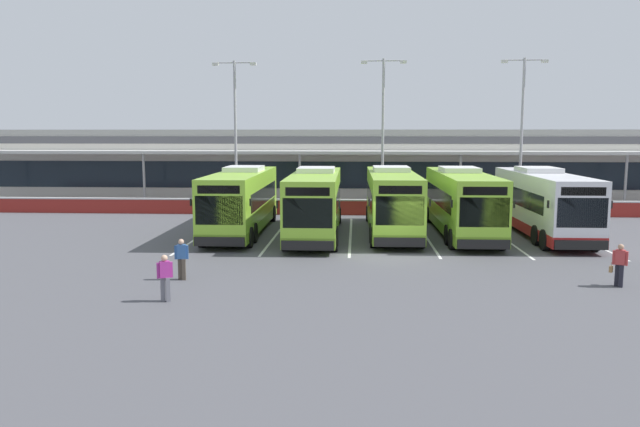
{
  "coord_description": "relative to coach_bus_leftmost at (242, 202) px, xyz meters",
  "views": [
    {
      "loc": [
        -1.82,
        -28.22,
        5.72
      ],
      "look_at": [
        -3.66,
        3.0,
        1.6
      ],
      "focal_mm": 34.36,
      "sensor_mm": 36.0,
      "label": 1
    }
  ],
  "objects": [
    {
      "name": "coach_bus_rightmost",
      "position": [
        17.02,
        0.11,
        0.0
      ],
      "size": [
        2.99,
        12.17,
        3.78
      ],
      "color": "silver",
      "rests_on": "ground"
    },
    {
      "name": "coach_bus_centre",
      "position": [
        8.63,
        0.35,
        0.0
      ],
      "size": [
        2.99,
        12.17,
        3.78
      ],
      "color": "#8CC633",
      "rests_on": "ground"
    },
    {
      "name": "bay_stripe_centre",
      "position": [
        10.48,
        -0.45,
        -1.78
      ],
      "size": [
        0.14,
        13.0,
        0.01
      ],
      "primitive_type": "cube",
      "color": "silver",
      "rests_on": "ground"
    },
    {
      "name": "lamp_post_west",
      "position": [
        -2.43,
        10.85,
        4.5
      ],
      "size": [
        3.24,
        0.28,
        11.0
      ],
      "color": "#9E9EA3",
      "rests_on": "ground"
    },
    {
      "name": "pedestrian_in_dark_coat",
      "position": [
        -0.23,
        -11.52,
        -0.91
      ],
      "size": [
        0.54,
        0.29,
        1.62
      ],
      "color": "#4C4238",
      "rests_on": "ground"
    },
    {
      "name": "pedestrian_child",
      "position": [
        0.09,
        -14.64,
        -0.91
      ],
      "size": [
        0.53,
        0.34,
        1.62
      ],
      "color": "slate",
      "rests_on": "ground"
    },
    {
      "name": "ground_plane",
      "position": [
        8.38,
        -6.45,
        -1.79
      ],
      "size": [
        200.0,
        200.0,
        0.0
      ],
      "primitive_type": "plane",
      "color": "#4C4C51"
    },
    {
      "name": "coach_bus_leftmost",
      "position": [
        0.0,
        0.0,
        0.0
      ],
      "size": [
        2.99,
        12.17,
        3.78
      ],
      "color": "#8CC633",
      "rests_on": "ground"
    },
    {
      "name": "bay_stripe_mid_east",
      "position": [
        14.68,
        -0.45,
        -1.78
      ],
      "size": [
        0.14,
        13.0,
        0.01
      ],
      "primitive_type": "cube",
      "color": "silver",
      "rests_on": "ground"
    },
    {
      "name": "bay_stripe_west",
      "position": [
        2.08,
        -0.45,
        -1.78
      ],
      "size": [
        0.14,
        13.0,
        0.01
      ],
      "primitive_type": "cube",
      "color": "silver",
      "rests_on": "ground"
    },
    {
      "name": "lamp_post_east",
      "position": [
        18.42,
        10.34,
        4.5
      ],
      "size": [
        3.24,
        0.28,
        11.0
      ],
      "color": "#9E9EA3",
      "rests_on": "ground"
    },
    {
      "name": "coach_bus_left_centre",
      "position": [
        4.31,
        -0.77,
        0.0
      ],
      "size": [
        2.99,
        12.17,
        3.78
      ],
      "color": "#8CC633",
      "rests_on": "ground"
    },
    {
      "name": "pedestrian_with_handbag",
      "position": [
        16.43,
        -11.63,
        -0.93
      ],
      "size": [
        0.62,
        0.51,
        1.62
      ],
      "color": "black",
      "rests_on": "ground"
    },
    {
      "name": "bay_stripe_mid_west",
      "position": [
        6.28,
        -0.45,
        -1.78
      ],
      "size": [
        0.14,
        13.0,
        0.01
      ],
      "primitive_type": "cube",
      "color": "silver",
      "rests_on": "ground"
    },
    {
      "name": "bay_stripe_east",
      "position": [
        18.88,
        -0.45,
        -1.78
      ],
      "size": [
        0.14,
        13.0,
        0.01
      ],
      "primitive_type": "cube",
      "color": "silver",
      "rests_on": "ground"
    },
    {
      "name": "terminal_building",
      "position": [
        8.38,
        20.46,
        1.23
      ],
      "size": [
        70.0,
        13.0,
        6.0
      ],
      "color": "beige",
      "rests_on": "ground"
    },
    {
      "name": "coach_bus_right_centre",
      "position": [
        12.52,
        0.01,
        0.0
      ],
      "size": [
        2.99,
        12.17,
        3.78
      ],
      "color": "#8CC633",
      "rests_on": "ground"
    },
    {
      "name": "red_barrier_wall",
      "position": [
        8.38,
        8.05,
        -1.23
      ],
      "size": [
        60.0,
        0.4,
        1.1
      ],
      "color": "maroon",
      "rests_on": "ground"
    },
    {
      "name": "bay_stripe_far_west",
      "position": [
        -2.12,
        -0.45,
        -1.78
      ],
      "size": [
        0.14,
        13.0,
        0.01
      ],
      "primitive_type": "cube",
      "color": "silver",
      "rests_on": "ground"
    },
    {
      "name": "lamp_post_centre",
      "position": [
        8.49,
        10.24,
        4.5
      ],
      "size": [
        3.24,
        0.28,
        11.0
      ],
      "color": "#9E9EA3",
      "rests_on": "ground"
    }
  ]
}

